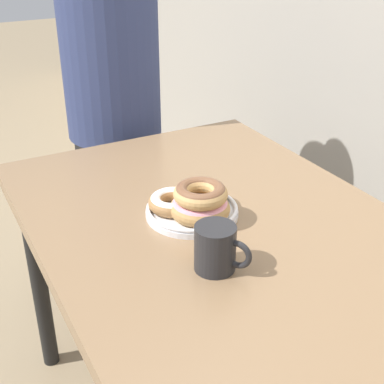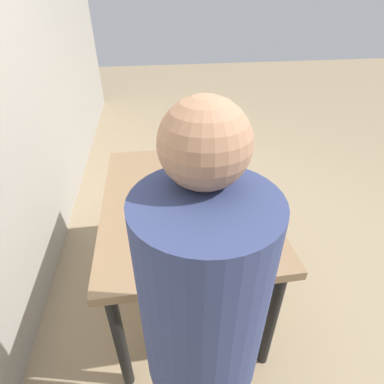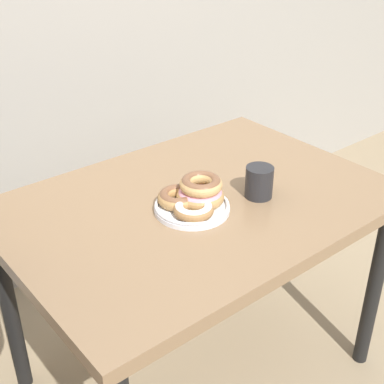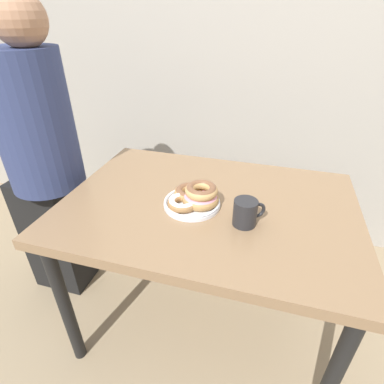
{
  "view_description": "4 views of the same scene",
  "coord_description": "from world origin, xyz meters",
  "px_view_note": "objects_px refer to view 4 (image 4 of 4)",
  "views": [
    {
      "loc": [
        0.88,
        -0.29,
        1.32
      ],
      "look_at": [
        -0.05,
        0.22,
        0.76
      ],
      "focal_mm": 50.0,
      "sensor_mm": 36.0,
      "label": 1
    },
    {
      "loc": [
        -1.23,
        0.4,
        1.56
      ],
      "look_at": [
        -0.05,
        0.22,
        0.76
      ],
      "focal_mm": 28.0,
      "sensor_mm": 36.0,
      "label": 2
    },
    {
      "loc": [
        -0.86,
        -0.78,
        1.48
      ],
      "look_at": [
        -0.05,
        0.22,
        0.76
      ],
      "focal_mm": 50.0,
      "sensor_mm": 36.0,
      "label": 3
    },
    {
      "loc": [
        0.21,
        -0.68,
        1.33
      ],
      "look_at": [
        -0.05,
        0.22,
        0.76
      ],
      "focal_mm": 28.0,
      "sensor_mm": 36.0,
      "label": 4
    }
  ],
  "objects_px": {
    "coffee_mug": "(246,212)",
    "person_figure": "(43,164)",
    "donut_plate": "(194,197)",
    "dining_table": "(208,218)"
  },
  "relations": [
    {
      "from": "coffee_mug",
      "to": "person_figure",
      "type": "xyz_separation_m",
      "value": [
        -0.93,
        0.14,
        -0.01
      ]
    },
    {
      "from": "donut_plate",
      "to": "person_figure",
      "type": "height_order",
      "value": "person_figure"
    },
    {
      "from": "coffee_mug",
      "to": "donut_plate",
      "type": "bearing_deg",
      "value": 163.25
    },
    {
      "from": "coffee_mug",
      "to": "person_figure",
      "type": "bearing_deg",
      "value": 171.43
    },
    {
      "from": "dining_table",
      "to": "donut_plate",
      "type": "distance_m",
      "value": 0.13
    },
    {
      "from": "dining_table",
      "to": "person_figure",
      "type": "height_order",
      "value": "person_figure"
    },
    {
      "from": "donut_plate",
      "to": "dining_table",
      "type": "bearing_deg",
      "value": 39.22
    },
    {
      "from": "donut_plate",
      "to": "person_figure",
      "type": "distance_m",
      "value": 0.74
    },
    {
      "from": "person_figure",
      "to": "dining_table",
      "type": "bearing_deg",
      "value": -3.12
    },
    {
      "from": "donut_plate",
      "to": "coffee_mug",
      "type": "bearing_deg",
      "value": -16.75
    }
  ]
}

